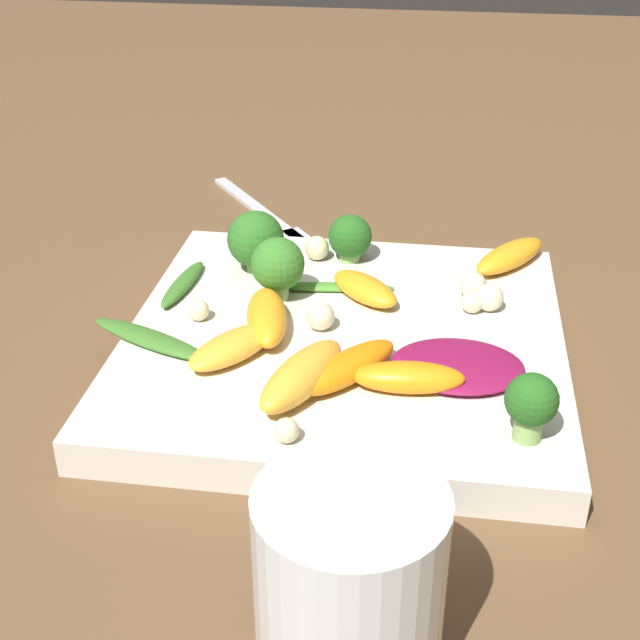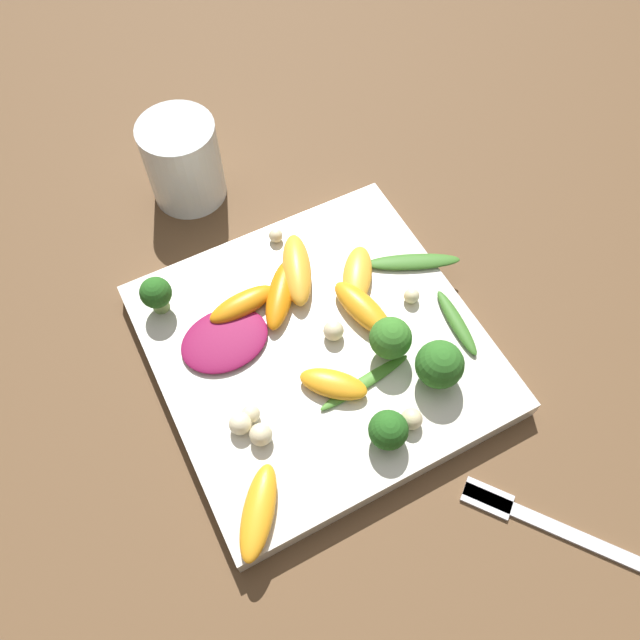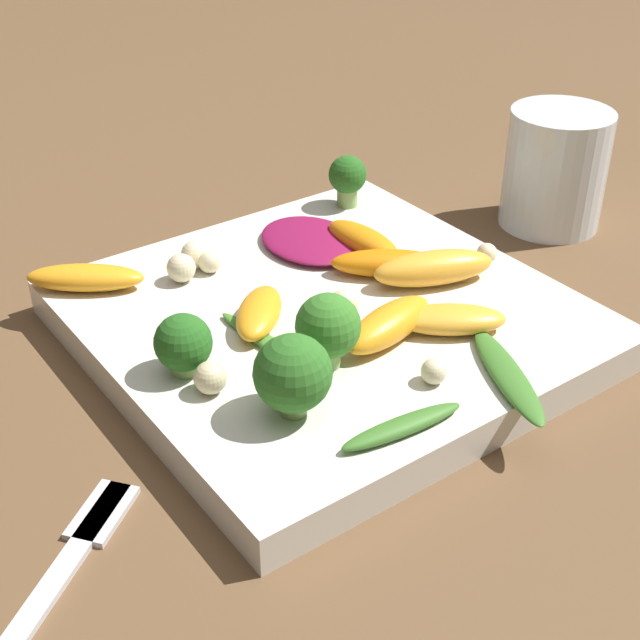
{
  "view_description": "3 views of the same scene",
  "coord_description": "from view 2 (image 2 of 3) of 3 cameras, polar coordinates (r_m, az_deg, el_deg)",
  "views": [
    {
      "loc": [
        0.06,
        -0.49,
        0.31
      ],
      "look_at": [
        -0.02,
        -0.0,
        0.03
      ],
      "focal_mm": 50.0,
      "sensor_mm": 36.0,
      "label": 1
    },
    {
      "loc": [
        0.12,
        0.23,
        0.51
      ],
      "look_at": [
        -0.01,
        -0.01,
        0.04
      ],
      "focal_mm": 35.0,
      "sensor_mm": 36.0,
      "label": 2
    },
    {
      "loc": [
        -0.37,
        0.28,
        0.31
      ],
      "look_at": [
        -0.02,
        0.02,
        0.03
      ],
      "focal_mm": 50.0,
      "sensor_mm": 36.0,
      "label": 3
    }
  ],
  "objects": [
    {
      "name": "drinking_glass",
      "position": [
        0.66,
        -12.4,
        13.97
      ],
      "size": [
        0.08,
        0.08,
        0.09
      ],
      "color": "white",
      "rests_on": "ground_plane"
    },
    {
      "name": "radicchio_leaf_0",
      "position": [
        0.55,
        -8.71,
        -1.8
      ],
      "size": [
        0.08,
        0.06,
        0.01
      ],
      "color": "maroon",
      "rests_on": "plate"
    },
    {
      "name": "macadamia_nut_0",
      "position": [
        0.61,
        -4.06,
        7.71
      ],
      "size": [
        0.01,
        0.01,
        0.01
      ],
      "color": "beige",
      "rests_on": "plate"
    },
    {
      "name": "macadamia_nut_2",
      "position": [
        0.51,
        -7.3,
        -9.38
      ],
      "size": [
        0.02,
        0.02,
        0.02
      ],
      "color": "beige",
      "rests_on": "plate"
    },
    {
      "name": "orange_segment_0",
      "position": [
        0.49,
        -5.65,
        -17.07
      ],
      "size": [
        0.06,
        0.07,
        0.02
      ],
      "color": "orange",
      "rests_on": "plate"
    },
    {
      "name": "broccoli_floret_2",
      "position": [
        0.53,
        6.46,
        -1.72
      ],
      "size": [
        0.04,
        0.04,
        0.04
      ],
      "color": "#84AD5B",
      "rests_on": "plate"
    },
    {
      "name": "macadamia_nut_5",
      "position": [
        0.52,
        8.37,
        -8.94
      ],
      "size": [
        0.02,
        0.02,
        0.02
      ],
      "color": "beige",
      "rests_on": "plate"
    },
    {
      "name": "broccoli_floret_3",
      "position": [
        0.52,
        10.87,
        -4.05
      ],
      "size": [
        0.04,
        0.04,
        0.05
      ],
      "color": "#7A9E51",
      "rests_on": "plate"
    },
    {
      "name": "macadamia_nut_3",
      "position": [
        0.51,
        -5.44,
        -10.39
      ],
      "size": [
        0.02,
        0.02,
        0.02
      ],
      "color": "beige",
      "rests_on": "plate"
    },
    {
      "name": "orange_segment_1",
      "position": [
        0.57,
        -3.63,
        2.36
      ],
      "size": [
        0.06,
        0.07,
        0.02
      ],
      "color": "orange",
      "rests_on": "plate"
    },
    {
      "name": "arugula_sprig_1",
      "position": [
        0.6,
        8.44,
        5.28
      ],
      "size": [
        0.09,
        0.05,
        0.01
      ],
      "color": "#3D7528",
      "rests_on": "plate"
    },
    {
      "name": "arugula_sprig_2",
      "position": [
        0.53,
        4.12,
        -5.7
      ],
      "size": [
        0.09,
        0.02,
        0.01
      ],
      "color": "#47842D",
      "rests_on": "plate"
    },
    {
      "name": "orange_segment_3",
      "position": [
        0.56,
        3.92,
        1.05
      ],
      "size": [
        0.04,
        0.07,
        0.02
      ],
      "color": "orange",
      "rests_on": "plate"
    },
    {
      "name": "orange_segment_5",
      "position": [
        0.58,
        -2.13,
        4.66
      ],
      "size": [
        0.05,
        0.08,
        0.02
      ],
      "color": "#FCAD33",
      "rests_on": "plate"
    },
    {
      "name": "ground_plane",
      "position": [
        0.57,
        -0.21,
        -3.17
      ],
      "size": [
        2.4,
        2.4,
        0.0
      ],
      "primitive_type": "plane",
      "color": "brown"
    },
    {
      "name": "macadamia_nut_1",
      "position": [
        0.52,
        -6.34,
        -8.51
      ],
      "size": [
        0.02,
        0.02,
        0.02
      ],
      "color": "beige",
      "rests_on": "plate"
    },
    {
      "name": "fork",
      "position": [
        0.55,
        20.14,
        -17.11
      ],
      "size": [
        0.12,
        0.15,
        0.01
      ],
      "color": "silver",
      "rests_on": "ground_plane"
    },
    {
      "name": "arugula_sprig_0",
      "position": [
        0.57,
        12.38,
        -0.21
      ],
      "size": [
        0.02,
        0.07,
        0.01
      ],
      "color": "#3D7528",
      "rests_on": "plate"
    },
    {
      "name": "broccoli_floret_0",
      "position": [
        0.5,
        6.25,
        -10.0
      ],
      "size": [
        0.03,
        0.03,
        0.04
      ],
      "color": "#84AD5B",
      "rests_on": "plate"
    },
    {
      "name": "orange_segment_2",
      "position": [
        0.58,
        3.44,
        4.12
      ],
      "size": [
        0.06,
        0.07,
        0.02
      ],
      "color": "#FCAD33",
      "rests_on": "plate"
    },
    {
      "name": "broccoli_floret_1",
      "position": [
        0.57,
        -14.74,
        2.31
      ],
      "size": [
        0.03,
        0.03,
        0.04
      ],
      "color": "#84AD5B",
      "rests_on": "plate"
    },
    {
      "name": "macadamia_nut_4",
      "position": [
        0.57,
        8.37,
        2.21
      ],
      "size": [
        0.01,
        0.01,
        0.01
      ],
      "color": "beige",
      "rests_on": "plate"
    },
    {
      "name": "plate",
      "position": [
        0.56,
        -0.22,
        -2.64
      ],
      "size": [
        0.28,
        0.28,
        0.02
      ],
      "color": "silver",
      "rests_on": "ground_plane"
    },
    {
      "name": "macadamia_nut_6",
      "position": [
        0.55,
        1.02,
        -0.59
      ],
      "size": [
        0.02,
        0.02,
        0.02
      ],
      "color": "beige",
      "rests_on": "plate"
    },
    {
      "name": "orange_segment_6",
      "position": [
        0.52,
        1.23,
        -5.87
      ],
      "size": [
        0.06,
        0.06,
        0.02
      ],
      "color": "orange",
      "rests_on": "plate"
    },
    {
      "name": "orange_segment_4",
      "position": [
        0.56,
        -7.12,
        1.44
      ],
      "size": [
        0.07,
        0.03,
        0.02
      ],
      "color": "orange",
      "rests_on": "plate"
    }
  ]
}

